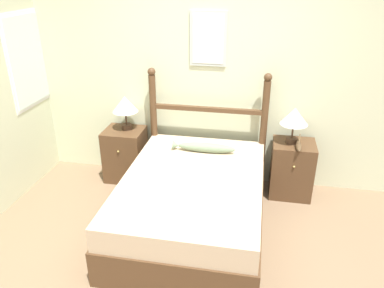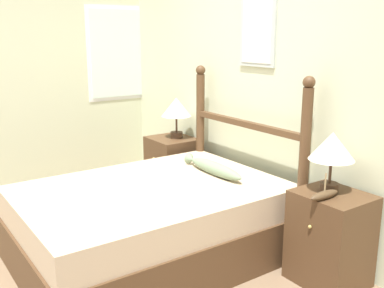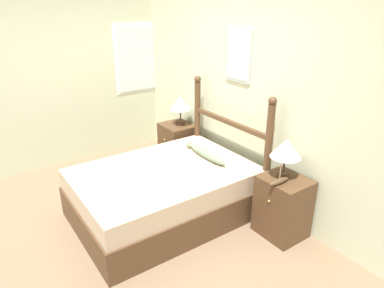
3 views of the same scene
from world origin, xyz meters
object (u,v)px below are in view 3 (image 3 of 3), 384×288
Objects in this scene: nightstand_right at (283,207)px; nightstand_left at (178,145)px; table_lamp_left at (180,104)px; fish_pillow at (206,154)px; bed at (164,193)px; model_boat at (279,181)px; table_lamp_right at (286,150)px.

nightstand_left is at bearing 180.00° from nightstand_right.
fish_pillow is (0.99, -0.29, -0.32)m from table_lamp_left.
table_lamp_left reaches higher than nightstand_left.
fish_pillow reaches higher than bed.
bed is 1.29m from model_boat.
table_lamp_right reaches higher than bed.
nightstand_left is 0.94× the size of fish_pillow.
bed is at bearing -140.47° from nightstand_right.
nightstand_right is 2.55× the size of model_boat.
table_lamp_left is (-0.97, 0.86, 0.66)m from bed.
nightstand_right is (1.99, 0.00, 0.00)m from nightstand_left.
fish_pillow is at bearing -13.99° from nightstand_left.
nightstand_right is (1.00, 0.82, 0.04)m from bed.
nightstand_left is at bearing 176.27° from model_boat.
table_lamp_left is 1.92m from table_lamp_right.
fish_pillow reaches higher than nightstand_right.
table_lamp_right is at bearing 40.63° from bed.
table_lamp_right is (0.96, 0.82, 0.66)m from bed.
table_lamp_right is at bearing 15.10° from fish_pillow.
table_lamp_left is 1.08m from fish_pillow.
nightstand_right is 2.06m from table_lamp_left.
table_lamp_right is 0.31m from model_boat.
table_lamp_right is 1.02m from fish_pillow.
nightstand_right reaches higher than bed.
bed is 1.45m from table_lamp_left.
table_lamp_right is (-0.04, -0.00, 0.62)m from nightstand_right.
fish_pillow is at bearing -165.42° from nightstand_right.
fish_pillow is at bearing -16.42° from table_lamp_left.
fish_pillow is at bearing -173.07° from model_boat.
model_boat reaches higher than fish_pillow.
nightstand_right is at bearing -1.10° from table_lamp_left.
table_lamp_left is at bearing 175.14° from model_boat.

